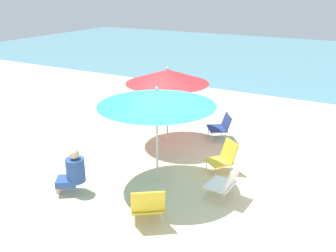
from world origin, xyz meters
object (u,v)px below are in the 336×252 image
object	(u,v)px
beach_chair_b	(221,126)
person_a	(73,171)
umbrella_teal	(157,97)
beach_chair_d	(224,156)
beach_chair_a	(148,205)
beach_chair_c	(226,181)
umbrella_red	(167,76)

from	to	relation	value
beach_chair_b	person_a	bearing A→B (deg)	35.00
umbrella_teal	person_a	bearing A→B (deg)	-136.51
beach_chair_d	person_a	world-z (taller)	person_a
beach_chair_a	person_a	xyz separation A→B (m)	(-1.71, 0.16, 0.09)
beach_chair_d	person_a	xyz separation A→B (m)	(-2.11, -2.11, 0.08)
beach_chair_c	person_a	xyz separation A→B (m)	(-2.53, -1.14, 0.06)
beach_chair_b	umbrella_red	bearing A→B (deg)	1.16
umbrella_red	beach_chair_d	bearing A→B (deg)	-25.69
beach_chair_d	beach_chair_a	bearing A→B (deg)	27.09
beach_chair_b	beach_chair_c	distance (m)	2.86
beach_chair_c	beach_chair_d	xyz separation A→B (m)	(-0.42, 0.97, -0.02)
umbrella_red	beach_chair_d	size ratio (longest dim) A/B	2.82
umbrella_teal	person_a	world-z (taller)	umbrella_teal
beach_chair_b	person_a	xyz separation A→B (m)	(-1.39, -3.76, 0.07)
umbrella_red	beach_chair_b	world-z (taller)	umbrella_red
beach_chair_a	beach_chair_c	bearing A→B (deg)	-68.45
beach_chair_b	beach_chair_c	size ratio (longest dim) A/B	1.07
beach_chair_d	beach_chair_c	bearing A→B (deg)	60.67
umbrella_teal	beach_chair_c	bearing A→B (deg)	2.24
beach_chair_c	person_a	bearing A→B (deg)	27.75
person_a	beach_chair_d	bearing A→B (deg)	-169.28
umbrella_red	person_a	bearing A→B (deg)	-95.88
beach_chair_c	beach_chair_b	bearing A→B (deg)	-63.04
beach_chair_a	umbrella_red	bearing A→B (deg)	-11.99
umbrella_red	beach_chair_b	size ratio (longest dim) A/B	2.68
umbrella_red	beach_chair_d	xyz separation A→B (m)	(1.80, -0.87, -1.28)
beach_chair_a	beach_chair_b	size ratio (longest dim) A/B	0.99
umbrella_teal	beach_chair_d	bearing A→B (deg)	46.77
beach_chair_a	beach_chair_c	size ratio (longest dim) A/B	1.06
umbrella_teal	beach_chair_a	distance (m)	1.94
beach_chair_a	beach_chair_d	xyz separation A→B (m)	(0.40, 2.27, 0.01)
beach_chair_a	beach_chair_b	world-z (taller)	beach_chair_a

